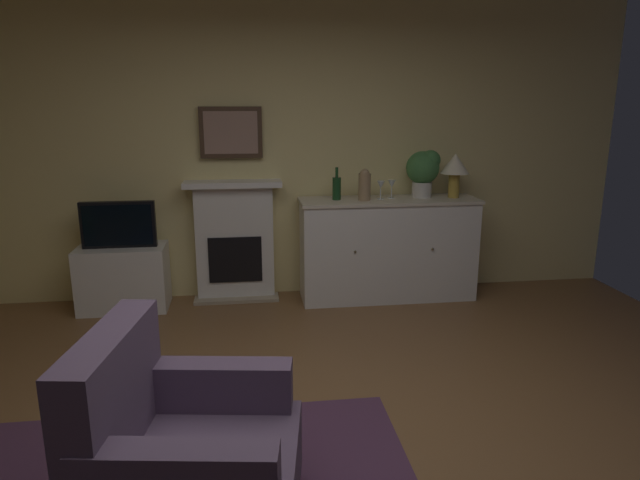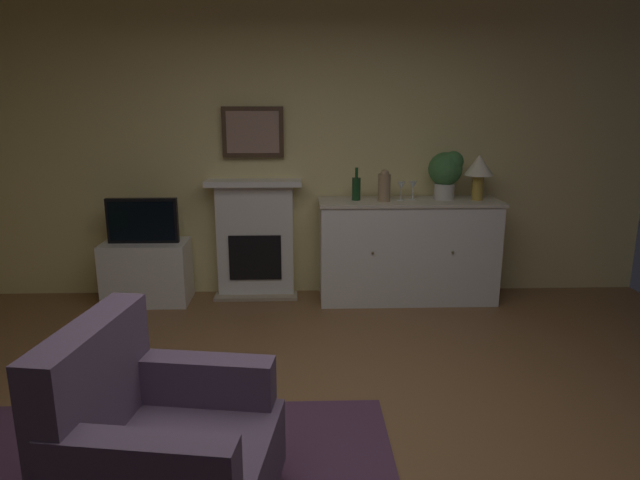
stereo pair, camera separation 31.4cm
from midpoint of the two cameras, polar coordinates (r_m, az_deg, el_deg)
The scene contains 14 objects.
ground_plane at distance 3.09m, azimuth -1.73°, elevation -22.52°, with size 6.32×5.45×0.10m, color brown.
wall_rear at distance 5.19m, azimuth -4.95°, elevation 9.85°, with size 6.32×0.06×2.84m, color #EAD68C.
fireplace_unit at distance 5.20m, azimuth -10.41°, elevation -0.07°, with size 0.87×0.30×1.10m.
framed_picture at distance 5.10m, azimuth -10.87°, elevation 10.72°, with size 0.55×0.04×0.45m.
sideboard_cabinet at distance 5.16m, azimuth 5.19°, elevation -0.91°, with size 1.62×0.49×0.93m.
table_lamp at distance 5.19m, azimuth 11.94°, elevation 7.31°, with size 0.26×0.26×0.40m.
wine_bottle at distance 4.98m, azimuth -0.10°, elevation 5.34°, with size 0.08×0.08×0.29m.
wine_glass_left at distance 5.03m, azimuth 4.44°, elevation 5.55°, with size 0.07×0.07×0.16m.
wine_glass_center at distance 5.09m, azimuth 5.58°, elevation 5.62°, with size 0.07×0.07×0.16m.
vase_decorative at distance 4.95m, azimuth 2.76°, elevation 5.64°, with size 0.11×0.11×0.28m.
tv_cabinet at distance 5.26m, azimuth -21.05°, elevation -3.64°, with size 0.75×0.42×0.57m.
tv_set at distance 5.12m, azimuth -21.57°, elevation 1.45°, with size 0.62×0.07×0.40m.
potted_plant_small at distance 5.15m, azimuth 8.83°, elevation 7.14°, with size 0.30×0.30×0.43m.
armchair at distance 2.54m, azimuth -17.55°, elevation -20.41°, with size 0.91×0.88×0.92m.
Camera 1 is at (-0.40, -2.46, 1.79)m, focal length 31.36 mm.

